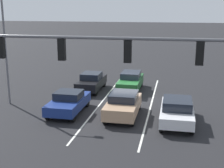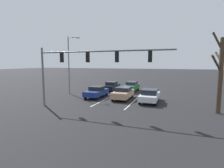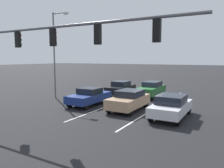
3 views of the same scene
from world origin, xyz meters
The scene contains 11 objects.
ground_plane centered at (0.00, 0.00, 0.00)m, with size 240.00×240.00×0.00m, color black.
lane_stripe_left_divider centered at (-1.83, 1.78, 0.01)m, with size 0.12×15.56×0.01m, color silver.
lane_stripe_center_divider centered at (1.83, 1.78, 0.01)m, with size 0.12×15.56×0.01m, color silver.
car_navy_rightlane_front centered at (3.44, 4.62, 0.74)m, with size 1.92×4.21×1.46m.
car_silver_leftlane_front centered at (-3.63, 5.12, 0.80)m, with size 1.94×4.43×1.53m.
car_tan_midlane_front centered at (-0.24, 4.54, 0.79)m, with size 1.92×4.21×1.52m.
car_black_rightlane_second centered at (3.45, -1.20, 0.76)m, with size 1.75×4.10×1.51m.
car_darkgreen_midlane_second centered at (0.20, -1.78, 0.82)m, with size 1.71×4.49×1.58m.
traffic_signal_gantry centered at (2.06, 10.55, 4.68)m, with size 13.40×0.37×6.15m.
street_lamp_right_shoulder centered at (8.15, 3.57, 4.78)m, with size 1.91×0.24×8.33m.
bare_tree_near centered at (-10.10, 7.65, 3.75)m, with size 1.79×2.48×7.27m.
Camera 2 is at (-6.38, 25.50, 4.52)m, focal length 28.00 mm.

